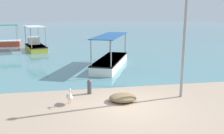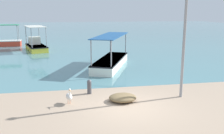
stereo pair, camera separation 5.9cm
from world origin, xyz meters
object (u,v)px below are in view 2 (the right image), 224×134
Objects in this scene: fishing_boat_center at (111,61)px; mooring_bollard at (89,86)px; fishing_boat_far_right at (36,45)px; net_pile at (123,98)px; lamp_post at (185,28)px; pelican at (69,96)px.

mooring_bollard is at bearing -109.71° from fishing_boat_center.
net_pile is (6.04, -17.49, -0.40)m from fishing_boat_far_right.
net_pile is (-0.72, -7.60, -0.33)m from fishing_boat_center.
fishing_boat_center is at bearing 70.29° from mooring_bollard.
fishing_boat_center is 1.04× the size of lamp_post.
net_pile is (1.49, -1.42, -0.23)m from mooring_bollard.
fishing_boat_far_right is at bearing 105.81° from mooring_bollard.
lamp_post reaches higher than mooring_bollard.
lamp_post reaches higher than pelican.
pelican is at bearing -179.71° from lamp_post.
fishing_boat_center is (6.76, -9.89, -0.07)m from fishing_boat_far_right.
fishing_boat_far_right is at bearing 124.36° from fishing_boat_center.
pelican is 6.43m from lamp_post.
fishing_boat_far_right is 0.75× the size of fishing_boat_center.
pelican is at bearing -78.68° from fishing_boat_far_right.
lamp_post is at bearing 2.27° from net_pile.
fishing_boat_far_right is at bearing 109.06° from net_pile.
fishing_boat_far_right is 6.33× the size of mooring_bollard.
mooring_bollard is at bearing 164.07° from lamp_post.
fishing_boat_center is 6.56m from mooring_bollard.
fishing_boat_far_right reaches higher than mooring_bollard.
mooring_bollard is at bearing -74.19° from fishing_boat_far_right.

